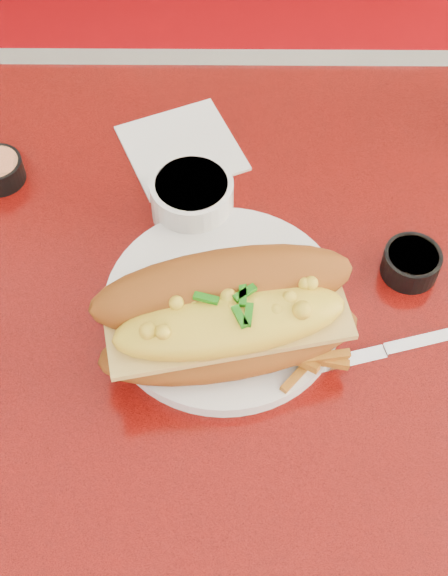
{
  "coord_description": "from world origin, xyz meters",
  "views": [
    {
      "loc": [
        -0.01,
        -0.4,
        1.44
      ],
      "look_at": [
        -0.01,
        0.02,
        0.81
      ],
      "focal_mm": 50.0,
      "sensor_mm": 36.0,
      "label": 1
    }
  ],
  "objects_px": {
    "diner_table": "(236,405)",
    "knife": "(376,353)",
    "gravy_ramekin": "(192,197)",
    "dinner_plate": "(224,305)",
    "booth_bench_far": "(234,113)",
    "fork": "(225,339)",
    "mac_hoagie": "(227,316)",
    "sauce_cup_right": "(411,262)"
  },
  "relations": [
    {
      "from": "dinner_plate",
      "to": "gravy_ramekin",
      "type": "xyz_separation_m",
      "value": [
        -0.03,
        0.12,
        0.02
      ]
    },
    {
      "from": "dinner_plate",
      "to": "gravy_ramekin",
      "type": "height_order",
      "value": "gravy_ramekin"
    },
    {
      "from": "booth_bench_far",
      "to": "fork",
      "type": "distance_m",
      "value": 0.97
    },
    {
      "from": "dinner_plate",
      "to": "mac_hoagie",
      "type": "distance_m",
      "value": 0.07
    },
    {
      "from": "mac_hoagie",
      "to": "booth_bench_far",
      "type": "bearing_deg",
      "value": 77.59
    },
    {
      "from": "dinner_plate",
      "to": "fork",
      "type": "xyz_separation_m",
      "value": [
        0.0,
        -0.04,
        0.01
      ]
    },
    {
      "from": "diner_table",
      "to": "mac_hoagie",
      "type": "relative_size",
      "value": 4.72
    },
    {
      "from": "booth_bench_far",
      "to": "fork",
      "type": "relative_size",
      "value": 9.04
    },
    {
      "from": "gravy_ramekin",
      "to": "sauce_cup_right",
      "type": "relative_size",
      "value": 1.68
    },
    {
      "from": "booth_bench_far",
      "to": "mac_hoagie",
      "type": "height_order",
      "value": "booth_bench_far"
    },
    {
      "from": "dinner_plate",
      "to": "mac_hoagie",
      "type": "height_order",
      "value": "mac_hoagie"
    },
    {
      "from": "diner_table",
      "to": "booth_bench_far",
      "type": "xyz_separation_m",
      "value": [
        0.0,
        0.81,
        -0.32
      ]
    },
    {
      "from": "booth_bench_far",
      "to": "knife",
      "type": "bearing_deg",
      "value": -80.99
    },
    {
      "from": "gravy_ramekin",
      "to": "dinner_plate",
      "type": "bearing_deg",
      "value": -74.5
    },
    {
      "from": "diner_table",
      "to": "sauce_cup_right",
      "type": "relative_size",
      "value": 18.78
    },
    {
      "from": "diner_table",
      "to": "mac_hoagie",
      "type": "xyz_separation_m",
      "value": [
        -0.01,
        -0.02,
        0.22
      ]
    },
    {
      "from": "mac_hoagie",
      "to": "dinner_plate",
      "type": "bearing_deg",
      "value": 82.36
    },
    {
      "from": "dinner_plate",
      "to": "gravy_ramekin",
      "type": "relative_size",
      "value": 2.14
    },
    {
      "from": "booth_bench_far",
      "to": "diner_table",
      "type": "bearing_deg",
      "value": -90.0
    },
    {
      "from": "fork",
      "to": "gravy_ramekin",
      "type": "bearing_deg",
      "value": -3.53
    },
    {
      "from": "booth_bench_far",
      "to": "sauce_cup_right",
      "type": "relative_size",
      "value": 18.32
    },
    {
      "from": "fork",
      "to": "booth_bench_far",
      "type": "bearing_deg",
      "value": -16.57
    },
    {
      "from": "fork",
      "to": "knife",
      "type": "xyz_separation_m",
      "value": [
        0.14,
        -0.01,
        -0.01
      ]
    },
    {
      "from": "booth_bench_far",
      "to": "knife",
      "type": "relative_size",
      "value": 6.53
    },
    {
      "from": "booth_bench_far",
      "to": "gravy_ramekin",
      "type": "bearing_deg",
      "value": -94.22
    },
    {
      "from": "dinner_plate",
      "to": "knife",
      "type": "height_order",
      "value": "dinner_plate"
    },
    {
      "from": "sauce_cup_right",
      "to": "knife",
      "type": "distance_m",
      "value": 0.11
    },
    {
      "from": "sauce_cup_right",
      "to": "dinner_plate",
      "type": "bearing_deg",
      "value": -165.45
    },
    {
      "from": "fork",
      "to": "gravy_ramekin",
      "type": "xyz_separation_m",
      "value": [
        -0.04,
        0.17,
        0.01
      ]
    },
    {
      "from": "sauce_cup_right",
      "to": "knife",
      "type": "bearing_deg",
      "value": -113.64
    },
    {
      "from": "diner_table",
      "to": "gravy_ramekin",
      "type": "bearing_deg",
      "value": 108.05
    },
    {
      "from": "gravy_ramekin",
      "to": "sauce_cup_right",
      "type": "xyz_separation_m",
      "value": [
        0.22,
        -0.08,
        -0.01
      ]
    },
    {
      "from": "diner_table",
      "to": "sauce_cup_right",
      "type": "xyz_separation_m",
      "value": [
        0.17,
        0.07,
        0.18
      ]
    },
    {
      "from": "dinner_plate",
      "to": "diner_table",
      "type": "bearing_deg",
      "value": -60.25
    },
    {
      "from": "fork",
      "to": "sauce_cup_right",
      "type": "height_order",
      "value": "sauce_cup_right"
    },
    {
      "from": "diner_table",
      "to": "knife",
      "type": "distance_m",
      "value": 0.21
    },
    {
      "from": "diner_table",
      "to": "gravy_ramekin",
      "type": "xyz_separation_m",
      "value": [
        -0.05,
        0.15,
        0.19
      ]
    },
    {
      "from": "diner_table",
      "to": "knife",
      "type": "bearing_deg",
      "value": -10.17
    },
    {
      "from": "booth_bench_far",
      "to": "knife",
      "type": "xyz_separation_m",
      "value": [
        0.13,
        -0.83,
        0.49
      ]
    },
    {
      "from": "dinner_plate",
      "to": "sauce_cup_right",
      "type": "distance_m",
      "value": 0.2
    },
    {
      "from": "mac_hoagie",
      "to": "knife",
      "type": "distance_m",
      "value": 0.16
    },
    {
      "from": "knife",
      "to": "sauce_cup_right",
      "type": "bearing_deg",
      "value": 51.32
    }
  ]
}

